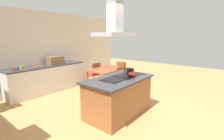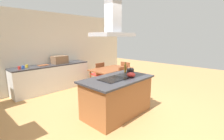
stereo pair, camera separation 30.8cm
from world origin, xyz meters
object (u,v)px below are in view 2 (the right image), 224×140
Objects in this scene: range_hood at (113,24)px; cooktop at (113,79)px; olive_oil_bottle at (125,68)px; countertop_microwave at (60,60)px; mixing_bowl at (131,75)px; chair_facing_back_wall at (98,72)px; coffee_mug_yellow at (27,66)px; tea_kettle at (130,72)px; coffee_mug_red at (19,68)px; chair_at_right_end at (127,71)px; cutting_board at (44,65)px; chair_facing_island at (125,79)px; dining_table at (111,71)px; coffee_mug_blue at (23,67)px.

cooktop is at bearing 180.00° from range_hood.
countertop_microwave is at bearing 100.51° from olive_oil_bottle.
cooktop is 2.90m from countertop_microwave.
mixing_bowl is 1.24m from range_hood.
mixing_bowl is 2.50m from chair_facing_back_wall.
range_hood is (0.82, -2.94, 1.16)m from coffee_mug_yellow.
chair_facing_back_wall is (1.42, 2.09, -0.40)m from cooktop.
tea_kettle reaches higher than coffee_mug_red.
chair_at_right_end is (1.88, 1.60, -0.45)m from mixing_bowl.
coffee_mug_yellow is 0.10× the size of chair_facing_back_wall.
cooktop is at bearing -124.16° from chair_facing_back_wall.
coffee_mug_yellow is at bearing 176.81° from countertop_microwave.
cutting_board is at bearing 150.22° from chair_at_right_end.
mixing_bowl is at bearing -139.65° from chair_at_right_end.
chair_facing_island is at bearing 28.21° from range_hood.
olive_oil_bottle is at bearing -142.44° from chair_facing_island.
mixing_bowl is at bearing -20.35° from range_hood.
olive_oil_bottle is 0.32× the size of chair_at_right_end.
mixing_bowl reaches higher than cutting_board.
cutting_board is (0.52, -0.01, -0.04)m from coffee_mug_yellow.
mixing_bowl reaches higher than chair_at_right_end.
cutting_board is at bearing -1.22° from coffee_mug_yellow.
chair_at_right_end is (2.05, -1.45, -0.53)m from countertop_microwave.
coffee_mug_red is 3.25m from chair_facing_island.
cutting_board is at bearing 95.69° from range_hood.
dining_table is at bearing -51.94° from countertop_microwave.
chair_facing_back_wall is at bearing 90.00° from chair_facing_island.
chair_at_right_end is at bearing -29.78° from cutting_board.
countertop_microwave is 5.56× the size of coffee_mug_blue.
olive_oil_bottle is 1.38m from dining_table.
tea_kettle is (0.64, -0.01, 0.07)m from cooktop.
mixing_bowl is at bearing -113.08° from chair_facing_back_wall.
olive_oil_bottle reaches higher than coffee_mug_red.
cooktop is 0.64m from tea_kettle.
countertop_microwave reaches higher than coffee_mug_red.
chair_facing_island is (0.96, 0.93, -0.45)m from mixing_bowl.
dining_table is at bearing 180.00° from chair_at_right_end.
coffee_mug_blue is (0.11, 0.02, 0.00)m from coffee_mug_red.
chair_at_right_end and chair_facing_back_wall have the same top height.
mixing_bowl reaches higher than coffee_mug_red.
mixing_bowl is 2.51m from chair_at_right_end.
chair_facing_back_wall is (2.38, -0.74, -0.44)m from coffee_mug_blue.
cooktop is at bearing -74.49° from coffee_mug_yellow.
coffee_mug_blue is (-1.73, 2.57, -0.08)m from olive_oil_bottle.
chair_facing_island is (0.78, 0.77, -0.47)m from tea_kettle.
chair_facing_island is at bearing -44.26° from coffee_mug_yellow.
coffee_mug_red is 0.10× the size of chair_facing_island.
countertop_microwave is 1.36m from coffee_mug_red.
chair_at_right_end is 1.13m from chair_facing_back_wall.
tea_kettle reaches higher than coffee_mug_yellow.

